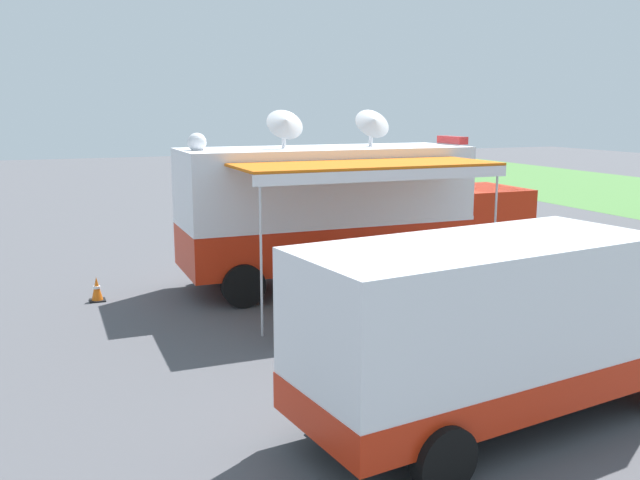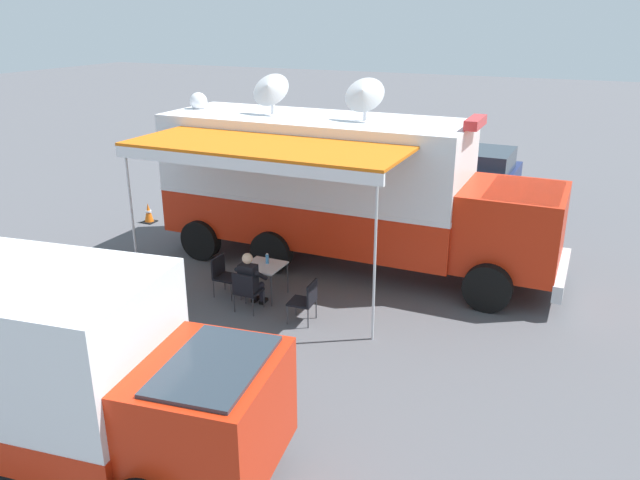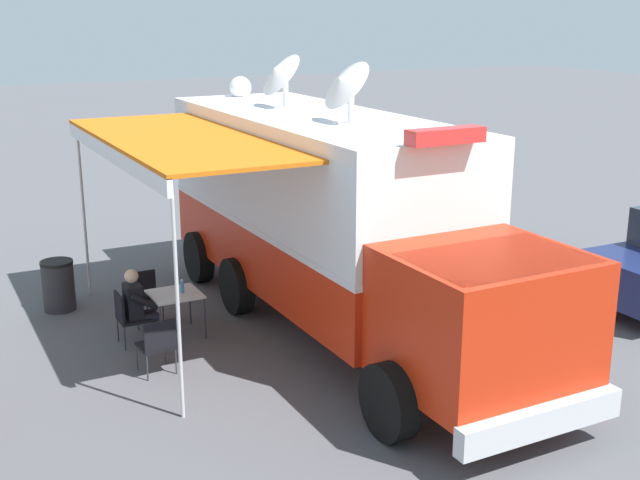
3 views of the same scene
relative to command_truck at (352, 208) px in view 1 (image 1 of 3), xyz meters
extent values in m
plane|color=#515156|center=(-0.03, -0.75, -1.95)|extent=(100.00, 100.00, 0.00)
cube|color=silver|center=(-3.36, -0.29, -1.94)|extent=(0.13, 4.80, 0.01)
cube|color=red|center=(-0.03, -0.75, -0.80)|extent=(2.51, 7.20, 1.10)
cube|color=white|center=(-0.03, -0.75, 0.60)|extent=(2.51, 7.20, 1.70)
cube|color=white|center=(-0.03, -0.75, -0.25)|extent=(2.53, 7.22, 0.10)
cube|color=red|center=(-0.04, 3.90, -0.50)|extent=(2.30, 2.10, 1.70)
cube|color=#28333D|center=(-0.04, 4.10, 0.00)|extent=(2.15, 1.47, 0.70)
cube|color=silver|center=(-0.04, 5.03, -1.40)|extent=(2.38, 0.20, 0.36)
cylinder|color=black|center=(-1.29, 3.70, -1.45)|extent=(0.30, 1.00, 1.00)
cylinder|color=black|center=(1.21, 3.70, -1.45)|extent=(0.30, 1.00, 1.00)
cylinder|color=black|center=(-1.28, -1.29, -1.45)|extent=(0.30, 1.00, 1.00)
cylinder|color=black|center=(1.22, -1.29, -1.45)|extent=(0.30, 1.00, 1.00)
cylinder|color=black|center=(-1.28, -3.27, -1.45)|extent=(0.30, 1.00, 1.00)
cylinder|color=black|center=(1.22, -3.27, -1.45)|extent=(0.30, 1.00, 1.00)
cube|color=white|center=(-0.03, -0.75, 1.50)|extent=(2.51, 7.20, 0.10)
cube|color=red|center=(-0.04, 2.95, 1.67)|extent=(1.10, 0.28, 0.20)
cylinder|color=silver|center=(-0.03, -1.83, 1.78)|extent=(0.10, 0.10, 0.45)
cone|color=silver|center=(0.12, -1.83, 2.18)|extent=(0.72, 0.90, 0.81)
cylinder|color=silver|center=(-0.03, 0.51, 1.78)|extent=(0.10, 0.10, 0.45)
cone|color=silver|center=(0.12, 0.51, 2.18)|extent=(0.72, 0.90, 0.81)
sphere|color=white|center=(-0.03, -3.95, 1.73)|extent=(0.44, 0.44, 0.44)
cube|color=orange|center=(2.32, -0.75, 1.30)|extent=(2.21, 5.76, 0.06)
cube|color=white|center=(3.38, -0.74, 1.16)|extent=(0.09, 5.76, 0.24)
cylinder|color=silver|center=(3.31, 1.99, -0.32)|extent=(0.05, 0.05, 3.25)
cylinder|color=silver|center=(3.32, -3.47, -0.32)|extent=(0.05, 0.05, 3.25)
cube|color=silver|center=(2.50, -0.77, -1.23)|extent=(0.80, 0.80, 0.03)
cylinder|color=#333338|center=(2.13, -0.40, -1.60)|extent=(0.03, 0.03, 0.70)
cylinder|color=#333338|center=(2.87, -0.40, -1.60)|extent=(0.03, 0.03, 0.70)
cylinder|color=#333338|center=(2.13, -1.14, -1.60)|extent=(0.03, 0.03, 0.70)
cylinder|color=#333338|center=(2.87, -1.14, -1.60)|extent=(0.03, 0.03, 0.70)
cylinder|color=#4C99D8|center=(2.38, -0.75, -1.12)|extent=(0.07, 0.07, 0.20)
cylinder|color=white|center=(2.38, -0.75, -1.01)|extent=(0.04, 0.04, 0.02)
cube|color=black|center=(3.20, -0.74, -1.53)|extent=(0.48, 0.48, 0.04)
cube|color=black|center=(3.42, -0.74, -1.30)|extent=(0.04, 0.48, 0.44)
cylinder|color=#333338|center=(2.98, -0.96, -1.74)|extent=(0.02, 0.02, 0.42)
cylinder|color=#333338|center=(2.98, -0.52, -1.74)|extent=(0.02, 0.02, 0.42)
cylinder|color=#333338|center=(3.42, -0.96, -1.74)|extent=(0.02, 0.02, 0.42)
cylinder|color=#333338|center=(3.42, -0.52, -1.74)|extent=(0.02, 0.02, 0.42)
cube|color=black|center=(2.78, -1.52, -1.53)|extent=(0.48, 0.48, 0.04)
cube|color=black|center=(2.78, -1.74, -1.30)|extent=(0.48, 0.04, 0.44)
cylinder|color=#333338|center=(2.56, -1.30, -1.74)|extent=(0.02, 0.02, 0.42)
cylinder|color=#333338|center=(3.00, -1.30, -1.74)|extent=(0.02, 0.02, 0.42)
cylinder|color=#333338|center=(2.56, -1.74, -1.74)|extent=(0.02, 0.02, 0.42)
cylinder|color=#333338|center=(3.00, -1.74, -1.74)|extent=(0.02, 0.02, 0.42)
cube|color=black|center=(3.21, 0.47, -1.53)|extent=(0.51, 0.51, 0.04)
cube|color=black|center=(3.20, 0.69, -1.30)|extent=(0.48, 0.07, 0.44)
cylinder|color=#333338|center=(3.45, 0.26, -1.74)|extent=(0.02, 0.02, 0.42)
cylinder|color=#333338|center=(3.01, 0.23, -1.74)|extent=(0.02, 0.02, 0.42)
cylinder|color=#333338|center=(3.42, 0.70, -1.74)|extent=(0.02, 0.02, 0.42)
cylinder|color=#333338|center=(2.98, 0.67, -1.74)|extent=(0.02, 0.02, 0.42)
cube|color=black|center=(3.20, -0.74, -1.23)|extent=(0.24, 0.36, 0.56)
sphere|color=beige|center=(3.20, -0.74, -0.81)|extent=(0.22, 0.22, 0.22)
cylinder|color=black|center=(3.08, -0.97, -1.19)|extent=(0.43, 0.09, 0.34)
cylinder|color=black|center=(3.08, -0.51, -1.19)|extent=(0.43, 0.09, 0.34)
cylinder|color=black|center=(3.02, -0.84, -1.51)|extent=(0.38, 0.13, 0.13)
cylinder|color=black|center=(2.84, -0.84, -1.74)|extent=(0.11, 0.11, 0.42)
cube|color=black|center=(2.78, -0.84, -1.91)|extent=(0.24, 0.10, 0.07)
cylinder|color=black|center=(3.02, -0.64, -1.51)|extent=(0.38, 0.13, 0.13)
cylinder|color=black|center=(2.84, -0.64, -1.74)|extent=(0.11, 0.11, 0.42)
cube|color=black|center=(2.78, -0.64, -1.91)|extent=(0.24, 0.10, 0.07)
cylinder|color=#2D2D33|center=(3.98, -2.89, -1.52)|extent=(0.56, 0.56, 0.85)
cylinder|color=black|center=(3.98, -2.89, -1.07)|extent=(0.57, 0.57, 0.06)
cube|color=black|center=(-0.55, -6.32, -1.93)|extent=(0.36, 0.36, 0.03)
cone|color=orange|center=(-0.55, -6.32, -1.64)|extent=(0.26, 0.26, 0.55)
cylinder|color=white|center=(-0.55, -6.32, -1.61)|extent=(0.17, 0.17, 0.06)
cube|color=white|center=(8.29, -1.90, -0.35)|extent=(2.79, 5.44, 2.20)
cube|color=red|center=(8.29, -1.90, -1.20)|extent=(2.81, 5.46, 0.50)
cube|color=red|center=(7.82, 1.46, -0.83)|extent=(2.09, 1.84, 1.40)
cylinder|color=black|center=(6.84, 0.93, -1.53)|extent=(0.37, 0.87, 0.84)
cylinder|color=black|center=(7.44, -3.46, -1.53)|extent=(0.37, 0.87, 0.84)
cylinder|color=black|center=(9.52, -3.18, -1.53)|extent=(0.37, 0.87, 0.84)
cube|color=navy|center=(-6.21, 2.21, -1.25)|extent=(4.23, 1.88, 0.76)
cube|color=#28333D|center=(-6.36, 2.21, -0.53)|extent=(2.13, 1.64, 0.68)
cylinder|color=black|center=(-4.90, 3.08, -1.63)|extent=(0.64, 0.23, 0.64)
cylinder|color=black|center=(-4.93, 1.28, -1.63)|extent=(0.64, 0.23, 0.64)
cylinder|color=black|center=(-7.50, 3.13, -1.63)|extent=(0.64, 0.23, 0.64)
cylinder|color=black|center=(-7.53, 1.33, -1.63)|extent=(0.64, 0.23, 0.64)
camera|label=1|loc=(15.80, -7.28, 2.50)|focal=38.41mm
camera|label=2|loc=(13.12, 5.33, 3.81)|focal=34.86mm
camera|label=3|loc=(6.22, 11.42, 3.22)|focal=45.75mm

